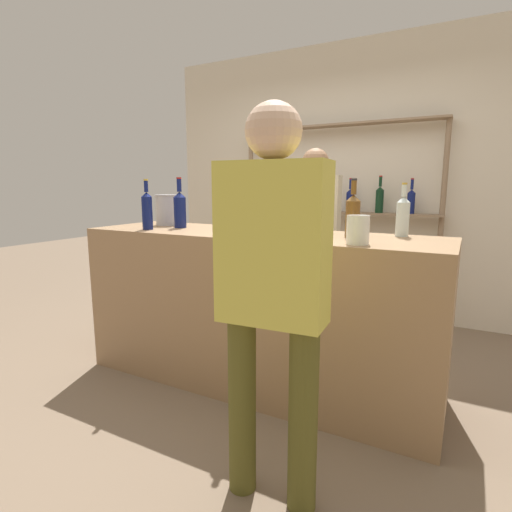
% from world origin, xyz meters
% --- Properties ---
extents(ground_plane, '(16.00, 16.00, 0.00)m').
position_xyz_m(ground_plane, '(0.00, 0.00, 0.00)').
color(ground_plane, '#7A6651').
extents(bar_counter, '(2.42, 0.70, 1.05)m').
position_xyz_m(bar_counter, '(0.00, 0.00, 0.53)').
color(bar_counter, '#997551').
rests_on(bar_counter, ground_plane).
extents(back_wall, '(4.02, 0.12, 2.80)m').
position_xyz_m(back_wall, '(0.00, 1.95, 1.40)').
color(back_wall, beige).
rests_on(back_wall, ground_plane).
extents(back_shelf, '(2.07, 0.18, 1.97)m').
position_xyz_m(back_shelf, '(0.00, 1.77, 1.29)').
color(back_shelf, '#897056').
rests_on(back_shelf, ground_plane).
extents(counter_bottle_0, '(0.08, 0.08, 0.32)m').
position_xyz_m(counter_bottle_0, '(0.88, 0.24, 1.18)').
color(counter_bottle_0, silver).
rests_on(counter_bottle_0, bar_counter).
extents(counter_bottle_1, '(0.09, 0.09, 0.35)m').
position_xyz_m(counter_bottle_1, '(0.63, 0.04, 1.19)').
color(counter_bottle_1, brown).
rests_on(counter_bottle_1, bar_counter).
extents(counter_bottle_2, '(0.09, 0.09, 0.37)m').
position_xyz_m(counter_bottle_2, '(-0.64, 0.01, 1.19)').
color(counter_bottle_2, '#0F1956').
rests_on(counter_bottle_2, bar_counter).
extents(counter_bottle_3, '(0.08, 0.08, 0.36)m').
position_xyz_m(counter_bottle_3, '(0.39, 0.19, 1.19)').
color(counter_bottle_3, black).
rests_on(counter_bottle_3, bar_counter).
extents(counter_bottle_4, '(0.09, 0.09, 0.32)m').
position_xyz_m(counter_bottle_4, '(0.06, -0.23, 1.17)').
color(counter_bottle_4, black).
rests_on(counter_bottle_4, bar_counter).
extents(counter_bottle_5, '(0.07, 0.07, 0.35)m').
position_xyz_m(counter_bottle_5, '(-0.76, -0.20, 1.19)').
color(counter_bottle_5, '#0F1956').
rests_on(counter_bottle_5, bar_counter).
extents(ice_bucket, '(0.20, 0.20, 0.24)m').
position_xyz_m(ice_bucket, '(-0.86, 0.14, 1.17)').
color(ice_bucket, '#B2B2B7').
rests_on(ice_bucket, bar_counter).
extents(cork_jar, '(0.12, 0.12, 0.15)m').
position_xyz_m(cork_jar, '(0.73, -0.22, 1.13)').
color(cork_jar, silver).
rests_on(cork_jar, bar_counter).
extents(server_behind_counter, '(0.44, 0.23, 1.66)m').
position_xyz_m(server_behind_counter, '(0.09, 0.87, 0.98)').
color(server_behind_counter, '#575347').
rests_on(server_behind_counter, ground_plane).
extents(customer_right, '(0.45, 0.22, 1.67)m').
position_xyz_m(customer_right, '(0.56, -0.91, 0.98)').
color(customer_right, brown).
rests_on(customer_right, ground_plane).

